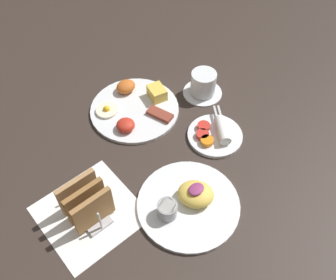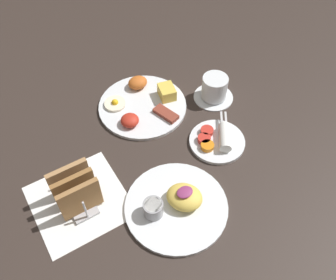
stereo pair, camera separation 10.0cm
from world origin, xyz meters
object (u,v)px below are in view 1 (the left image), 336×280
at_px(toast_rack, 86,203).
at_px(plate_condiments, 215,134).
at_px(plate_breakfast, 135,107).
at_px(coffee_cup, 203,85).
at_px(plate_foreground, 188,202).

bearing_deg(toast_rack, plate_condiments, -3.81).
distance_m(plate_breakfast, plate_condiments, 0.25).
distance_m(plate_condiments, coffee_cup, 0.18).
height_order(plate_foreground, toast_rack, toast_rack).
bearing_deg(plate_condiments, plate_breakfast, 115.02).
relative_size(plate_foreground, toast_rack, 2.16).
bearing_deg(plate_foreground, plate_breakfast, 74.08).
height_order(plate_foreground, coffee_cup, coffee_cup).
height_order(plate_breakfast, toast_rack, toast_rack).
height_order(plate_breakfast, plate_foreground, plate_foreground).
distance_m(plate_foreground, toast_rack, 0.24).
xyz_separation_m(plate_foreground, coffee_cup, (0.30, 0.26, 0.02)).
relative_size(plate_condiments, coffee_cup, 1.28).
bearing_deg(plate_breakfast, plate_foreground, -105.92).
bearing_deg(plate_condiments, plate_foreground, -151.35).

